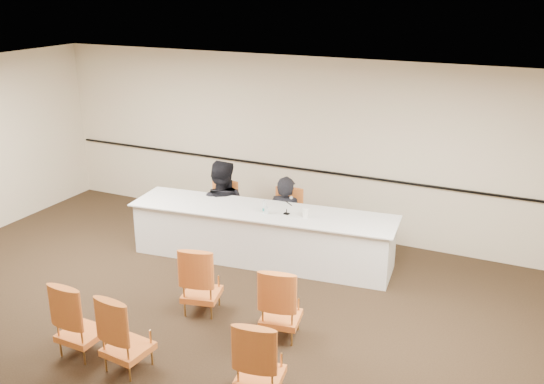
{
  "coord_description": "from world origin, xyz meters",
  "views": [
    {
      "loc": [
        3.62,
        -5.23,
        4.15
      ],
      "look_at": [
        -0.09,
        2.6,
        1.12
      ],
      "focal_mm": 40.0,
      "sensor_mm": 36.0,
      "label": 1
    }
  ],
  "objects_px": {
    "coffee_cup": "(305,213)",
    "microphone": "(287,206)",
    "panelist_main": "(285,225)",
    "panelist_second_chair": "(221,211)",
    "aud_chair_back_right": "(260,358)",
    "aud_chair_front_right": "(281,302)",
    "panelist_second": "(221,214)",
    "aud_chair_back_left": "(80,317)",
    "panelist_main_chair": "(285,219)",
    "panel_table": "(262,235)",
    "drinking_glass": "(266,210)",
    "aud_chair_back_mid": "(127,331)",
    "water_bottle": "(265,206)",
    "aud_chair_front_mid": "(201,279)"
  },
  "relations": [
    {
      "from": "water_bottle",
      "to": "aud_chair_front_mid",
      "type": "height_order",
      "value": "water_bottle"
    },
    {
      "from": "panelist_main",
      "to": "aud_chair_front_mid",
      "type": "relative_size",
      "value": 1.77
    },
    {
      "from": "aud_chair_back_right",
      "to": "panelist_second",
      "type": "bearing_deg",
      "value": 115.78
    },
    {
      "from": "aud_chair_front_right",
      "to": "panelist_main",
      "type": "bearing_deg",
      "value": 102.45
    },
    {
      "from": "microphone",
      "to": "aud_chair_back_left",
      "type": "xyz_separation_m",
      "value": [
        -1.2,
        -3.17,
        -0.48
      ]
    },
    {
      "from": "aud_chair_back_left",
      "to": "aud_chair_front_mid",
      "type": "bearing_deg",
      "value": 62.97
    },
    {
      "from": "aud_chair_front_right",
      "to": "aud_chair_back_right",
      "type": "relative_size",
      "value": 1.0
    },
    {
      "from": "panelist_main_chair",
      "to": "aud_chair_back_mid",
      "type": "height_order",
      "value": "same"
    },
    {
      "from": "panelist_second",
      "to": "aud_chair_back_left",
      "type": "bearing_deg",
      "value": 78.12
    },
    {
      "from": "aud_chair_front_mid",
      "to": "panelist_main",
      "type": "bearing_deg",
      "value": 72.84
    },
    {
      "from": "panelist_main",
      "to": "aud_chair_front_mid",
      "type": "bearing_deg",
      "value": 84.19
    },
    {
      "from": "panelist_main",
      "to": "coffee_cup",
      "type": "relative_size",
      "value": 12.18
    },
    {
      "from": "microphone",
      "to": "aud_chair_back_left",
      "type": "relative_size",
      "value": 0.26
    },
    {
      "from": "microphone",
      "to": "water_bottle",
      "type": "bearing_deg",
      "value": -157.54
    },
    {
      "from": "panelist_main",
      "to": "aud_chair_back_right",
      "type": "height_order",
      "value": "panelist_main"
    },
    {
      "from": "panelist_main_chair",
      "to": "aud_chair_back_right",
      "type": "xyz_separation_m",
      "value": [
        1.33,
        -3.62,
        0.0
      ]
    },
    {
      "from": "drinking_glass",
      "to": "coffee_cup",
      "type": "bearing_deg",
      "value": 10.31
    },
    {
      "from": "panelist_main",
      "to": "aud_chair_back_left",
      "type": "distance_m",
      "value": 3.89
    },
    {
      "from": "microphone",
      "to": "aud_chair_front_right",
      "type": "distance_m",
      "value": 2.06
    },
    {
      "from": "panelist_second_chair",
      "to": "aud_chair_back_right",
      "type": "bearing_deg",
      "value": -61.08
    },
    {
      "from": "panel_table",
      "to": "drinking_glass",
      "type": "relative_size",
      "value": 41.41
    },
    {
      "from": "aud_chair_back_left",
      "to": "panelist_main",
      "type": "bearing_deg",
      "value": 77.8
    },
    {
      "from": "panelist_second_chair",
      "to": "drinking_glass",
      "type": "xyz_separation_m",
      "value": [
        1.14,
        -0.6,
        0.41
      ]
    },
    {
      "from": "panel_table",
      "to": "aud_chair_front_right",
      "type": "bearing_deg",
      "value": -64.05
    },
    {
      "from": "panelist_second_chair",
      "to": "coffee_cup",
      "type": "distance_m",
      "value": 1.85
    },
    {
      "from": "panelist_second_chair",
      "to": "drinking_glass",
      "type": "bearing_deg",
      "value": -33.98
    },
    {
      "from": "panelist_main",
      "to": "panelist_second_chair",
      "type": "xyz_separation_m",
      "value": [
        -1.13,
        -0.13,
        0.11
      ]
    },
    {
      "from": "panelist_second_chair",
      "to": "aud_chair_back_mid",
      "type": "relative_size",
      "value": 1.0
    },
    {
      "from": "drinking_glass",
      "to": "aud_chair_front_mid",
      "type": "bearing_deg",
      "value": -95.08
    },
    {
      "from": "aud_chair_front_right",
      "to": "aud_chair_back_left",
      "type": "bearing_deg",
      "value": -156.56
    },
    {
      "from": "panelist_second",
      "to": "aud_chair_back_left",
      "type": "relative_size",
      "value": 1.97
    },
    {
      "from": "panelist_main_chair",
      "to": "aud_chair_back_right",
      "type": "relative_size",
      "value": 1.0
    },
    {
      "from": "panelist_main",
      "to": "panelist_second_chair",
      "type": "distance_m",
      "value": 1.15
    },
    {
      "from": "coffee_cup",
      "to": "aud_chair_front_mid",
      "type": "distance_m",
      "value": 1.95
    },
    {
      "from": "panel_table",
      "to": "coffee_cup",
      "type": "xyz_separation_m",
      "value": [
        0.72,
        0.0,
        0.48
      ]
    },
    {
      "from": "panelist_main_chair",
      "to": "aud_chair_back_mid",
      "type": "distance_m",
      "value": 3.81
    },
    {
      "from": "coffee_cup",
      "to": "microphone",
      "type": "bearing_deg",
      "value": -179.25
    },
    {
      "from": "aud_chair_back_mid",
      "to": "aud_chair_back_right",
      "type": "bearing_deg",
      "value": 12.13
    },
    {
      "from": "panelist_main",
      "to": "water_bottle",
      "type": "distance_m",
      "value": 0.91
    },
    {
      "from": "microphone",
      "to": "aud_chair_back_left",
      "type": "height_order",
      "value": "microphone"
    },
    {
      "from": "drinking_glass",
      "to": "panelist_main",
      "type": "bearing_deg",
      "value": 90.18
    },
    {
      "from": "water_bottle",
      "to": "aud_chair_front_mid",
      "type": "distance_m",
      "value": 1.72
    },
    {
      "from": "coffee_cup",
      "to": "aud_chair_front_mid",
      "type": "height_order",
      "value": "coffee_cup"
    },
    {
      "from": "panelist_second",
      "to": "panelist_main",
      "type": "bearing_deg",
      "value": 170.89
    },
    {
      "from": "aud_chair_front_mid",
      "to": "aud_chair_back_mid",
      "type": "relative_size",
      "value": 1.0
    },
    {
      "from": "aud_chair_front_mid",
      "to": "aud_chair_back_left",
      "type": "bearing_deg",
      "value": -131.97
    },
    {
      "from": "panelist_main_chair",
      "to": "aud_chair_back_mid",
      "type": "xyz_separation_m",
      "value": [
        -0.23,
        -3.8,
        0.0
      ]
    },
    {
      "from": "panelist_main",
      "to": "panelist_main_chair",
      "type": "relative_size",
      "value": 1.77
    },
    {
      "from": "microphone",
      "to": "panel_table",
      "type": "bearing_deg",
      "value": -174.16
    },
    {
      "from": "water_bottle",
      "to": "coffee_cup",
      "type": "distance_m",
      "value": 0.63
    }
  ]
}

